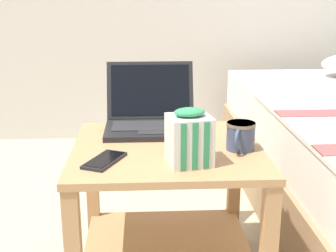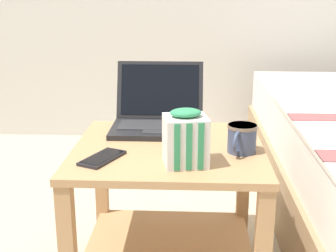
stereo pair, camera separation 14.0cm
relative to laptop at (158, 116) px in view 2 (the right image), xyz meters
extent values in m
cube|color=tan|center=(0.05, -0.20, -0.06)|extent=(0.59, 0.56, 0.02)
cube|color=tan|center=(0.05, -0.20, -0.41)|extent=(0.55, 0.52, 0.02)
cube|color=tan|center=(-0.22, 0.05, -0.30)|extent=(0.04, 0.04, 0.46)
cube|color=tan|center=(0.32, 0.05, -0.30)|extent=(0.04, 0.04, 0.46)
cube|color=black|center=(0.00, -0.05, -0.04)|extent=(0.32, 0.22, 0.02)
cube|color=#2D2D30|center=(0.00, -0.03, -0.03)|extent=(0.27, 0.12, 0.00)
cube|color=#2D2D30|center=(0.00, -0.11, -0.03)|extent=(0.09, 0.05, 0.00)
cube|color=black|center=(0.00, 0.10, 0.07)|extent=(0.32, 0.08, 0.20)
cube|color=black|center=(0.00, 0.09, 0.07)|extent=(0.29, 0.07, 0.18)
cube|color=silver|center=(-0.07, 0.10, 0.06)|extent=(0.04, 0.02, 0.04)
cube|color=red|center=(-0.09, 0.08, 0.02)|extent=(0.03, 0.02, 0.04)
cube|color=red|center=(0.03, 0.11, 0.09)|extent=(0.04, 0.02, 0.04)
cube|color=blue|center=(0.06, 0.08, 0.01)|extent=(0.03, 0.01, 0.03)
cylinder|color=#3F4C6B|center=(0.27, -0.24, 0.00)|extent=(0.09, 0.09, 0.09)
cylinder|color=#7F6B56|center=(0.27, -0.24, 0.04)|extent=(0.09, 0.09, 0.01)
cylinder|color=black|center=(0.27, -0.24, 0.03)|extent=(0.08, 0.08, 0.01)
torus|color=#3F4C6B|center=(0.25, -0.28, 0.00)|extent=(0.04, 0.07, 0.07)
cube|color=silver|center=(0.10, -0.35, 0.02)|extent=(0.14, 0.13, 0.14)
cube|color=#338C59|center=(0.08, -0.41, 0.02)|extent=(0.02, 0.01, 0.13)
cube|color=#338C59|center=(0.11, -0.41, 0.02)|extent=(0.02, 0.01, 0.13)
cube|color=#338C59|center=(0.14, -0.40, 0.02)|extent=(0.02, 0.01, 0.13)
ellipsoid|color=#338C59|center=(0.10, -0.35, 0.11)|extent=(0.10, 0.08, 0.02)
cube|color=black|center=(-0.14, -0.33, -0.04)|extent=(0.13, 0.17, 0.01)
cube|color=black|center=(-0.14, -0.33, -0.04)|extent=(0.11, 0.15, 0.00)
camera|label=1|loc=(-0.03, -1.59, 0.44)|focal=50.00mm
camera|label=2|loc=(0.11, -1.59, 0.44)|focal=50.00mm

